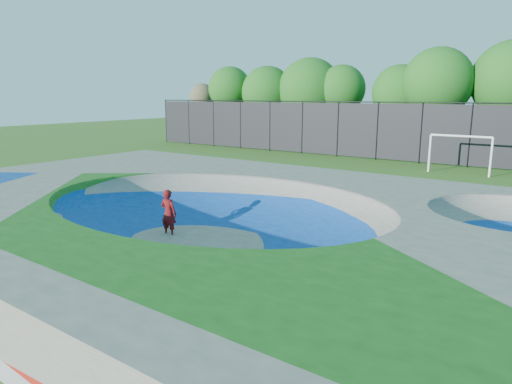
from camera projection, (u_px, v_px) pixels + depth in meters
ground at (213, 247)px, 13.76m from camera, size 120.00×120.00×0.00m
skate_deck at (213, 223)px, 13.60m from camera, size 22.00×14.00×1.50m
skater at (169, 213)px, 14.59m from camera, size 0.61×0.45×1.55m
skateboard at (170, 236)px, 14.75m from camera, size 0.81×0.43×0.05m
soccer_goal at (460, 147)px, 25.98m from camera, size 3.41×0.12×2.25m
fence at (421, 132)px, 30.03m from camera, size 48.09×0.09×4.04m
treeline at (506, 86)px, 31.43m from camera, size 51.79×6.97×8.23m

